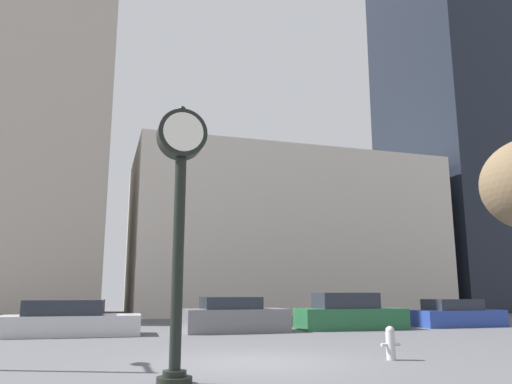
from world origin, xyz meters
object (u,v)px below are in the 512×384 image
object	(u,v)px
car_silver	(69,321)
car_grey	(234,317)
street_clock	(180,193)
car_blue	(456,315)
fire_hydrant_near	(391,343)
car_green	(349,314)

from	to	relation	value
car_silver	car_grey	size ratio (longest dim) A/B	1.23
street_clock	car_blue	xyz separation A→B (m)	(13.86, 10.18, -2.79)
car_silver	fire_hydrant_near	size ratio (longest dim) A/B	6.49
street_clock	fire_hydrant_near	world-z (taller)	street_clock
car_silver	car_green	world-z (taller)	car_green
car_blue	fire_hydrant_near	size ratio (longest dim) A/B	5.40
car_blue	fire_hydrant_near	distance (m)	12.28
street_clock	car_silver	xyz separation A→B (m)	(-2.23, 10.31, -2.77)
car_green	fire_hydrant_near	distance (m)	9.26
car_green	fire_hydrant_near	bearing A→B (deg)	-109.07
car_grey	car_green	xyz separation A→B (m)	(4.87, -0.04, 0.05)
car_blue	car_grey	bearing A→B (deg)	-179.75
car_silver	car_grey	distance (m)	5.96
car_silver	fire_hydrant_near	xyz separation A→B (m)	(7.37, -8.78, -0.13)
car_green	fire_hydrant_near	world-z (taller)	car_green
car_silver	car_blue	xyz separation A→B (m)	(16.09, -0.13, -0.02)
car_silver	car_green	xyz separation A→B (m)	(10.82, -0.20, 0.10)
car_green	street_clock	bearing A→B (deg)	-127.51
street_clock	car_grey	bearing A→B (deg)	69.87
street_clock	car_grey	distance (m)	11.16
fire_hydrant_near	street_clock	bearing A→B (deg)	-163.40
street_clock	car_blue	world-z (taller)	street_clock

